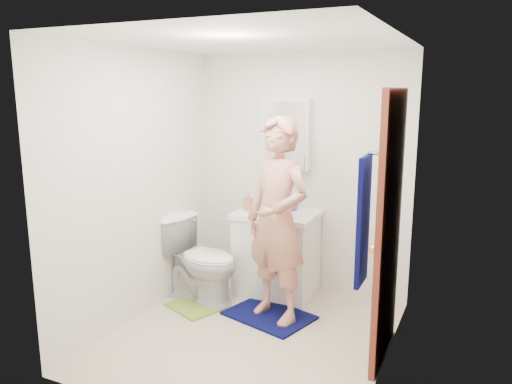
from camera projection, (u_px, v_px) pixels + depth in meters
floor at (251, 336)px, 4.22m from camera, size 2.20×2.40×0.02m
ceiling at (250, 39)px, 3.73m from camera, size 2.20×2.40×0.02m
wall_back at (302, 174)px, 5.05m from camera, size 2.20×0.02×2.40m
wall_front at (161, 236)px, 2.90m from camera, size 2.20×0.02×2.40m
wall_left at (138, 186)px, 4.43m from camera, size 0.02×2.40×2.40m
wall_right at (393, 210)px, 3.51m from camera, size 0.02×2.40×2.40m
vanity_cabinet at (277, 256)px, 5.01m from camera, size 0.75×0.55×0.80m
countertop at (277, 215)px, 4.92m from camera, size 0.79×0.59×0.05m
sink_basin at (277, 213)px, 4.92m from camera, size 0.40×0.40×0.03m
faucet at (284, 203)px, 5.07m from camera, size 0.03×0.03×0.12m
medicine_cabinet at (286, 134)px, 4.97m from camera, size 0.50×0.12×0.70m
mirror_panel at (284, 135)px, 4.91m from camera, size 0.46×0.01×0.66m
door at (389, 228)px, 3.70m from camera, size 0.05×0.80×2.05m
door_knob at (374, 250)px, 3.45m from camera, size 0.07×0.07×0.07m
towel at (363, 221)px, 3.03m from camera, size 0.03×0.24×0.80m
towel_hook at (373, 153)px, 2.93m from camera, size 0.06×0.02×0.02m
toilet at (200, 259)px, 4.85m from camera, size 0.89×0.62×0.83m
bath_mat at (269, 315)px, 4.56m from camera, size 0.87×0.72×0.02m
green_rug at (195, 306)px, 4.75m from camera, size 0.59×0.55×0.02m
soap_dispenser at (249, 202)px, 4.97m from camera, size 0.08×0.09×0.18m
toothbrush_cup at (292, 206)px, 4.99m from camera, size 0.15×0.15×0.10m
man at (277, 220)px, 4.33m from camera, size 0.77×0.64×1.80m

